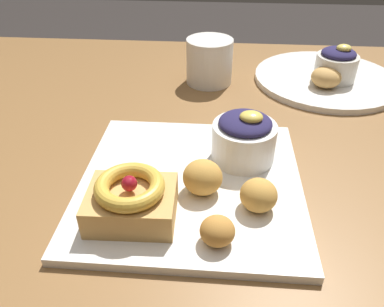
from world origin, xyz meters
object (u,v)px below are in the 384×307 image
at_px(cake_slice, 131,199).
at_px(fritter_front, 203,177).
at_px(fritter_back, 217,231).
at_px(back_plate, 326,79).
at_px(front_plate, 191,183).
at_px(back_ramekin, 336,64).
at_px(fritter_middle, 259,195).
at_px(coffee_mug, 209,61).
at_px(berry_ramekin, 244,138).
at_px(back_pastry, 326,77).

distance_m(cake_slice, fritter_front, 0.09).
bearing_deg(fritter_back, back_plate, 65.32).
bearing_deg(fritter_back, front_plate, 109.45).
bearing_deg(back_ramekin, fritter_back, -116.48).
bearing_deg(front_plate, fritter_middle, -29.46).
height_order(fritter_back, back_ramekin, back_ramekin).
height_order(fritter_front, back_plate, fritter_front).
xyz_separation_m(front_plate, fritter_front, (0.02, -0.02, 0.03)).
height_order(fritter_back, coffee_mug, coffee_mug).
bearing_deg(coffee_mug, back_plate, 4.78).
distance_m(fritter_front, coffee_mug, 0.36).
relative_size(back_ramekin, coffee_mug, 0.88).
xyz_separation_m(cake_slice, berry_ramekin, (0.13, 0.13, 0.01)).
height_order(back_plate, coffee_mug, coffee_mug).
bearing_deg(fritter_middle, back_ramekin, 65.73).
relative_size(berry_ramekin, fritter_back, 2.30).
distance_m(fritter_back, coffee_mug, 0.44).
distance_m(fritter_front, back_plate, 0.45).
height_order(back_ramekin, coffee_mug, coffee_mug).
xyz_separation_m(cake_slice, back_plate, (0.31, 0.43, -0.03)).
height_order(fritter_back, back_pastry, back_pastry).
distance_m(back_ramekin, back_pastry, 0.05).
bearing_deg(cake_slice, berry_ramekin, 44.28).
height_order(fritter_middle, back_ramekin, back_ramekin).
bearing_deg(fritter_front, cake_slice, -146.75).
bearing_deg(berry_ramekin, back_ramekin, 56.45).
height_order(fritter_middle, fritter_back, fritter_middle).
bearing_deg(coffee_mug, front_plate, -91.69).
xyz_separation_m(back_ramekin, coffee_mug, (-0.25, -0.00, 0.00)).
height_order(cake_slice, back_plate, cake_slice).
bearing_deg(berry_ramekin, front_plate, -141.73).
bearing_deg(fritter_middle, back_pastry, 66.92).
relative_size(back_plate, back_ramekin, 3.57).
bearing_deg(back_ramekin, fritter_middle, -114.27).
height_order(fritter_front, fritter_middle, fritter_front).
relative_size(front_plate, back_plate, 1.01).
height_order(cake_slice, berry_ramekin, berry_ramekin).
relative_size(back_plate, back_pastry, 5.10).
bearing_deg(fritter_front, back_ramekin, 56.23).
distance_m(berry_ramekin, back_plate, 0.35).
height_order(berry_ramekin, back_plate, berry_ramekin).
distance_m(fritter_front, fritter_middle, 0.07).
relative_size(fritter_middle, back_ramekin, 0.56).
distance_m(fritter_front, fritter_back, 0.09).
xyz_separation_m(fritter_back, coffee_mug, (-0.03, 0.44, 0.02)).
relative_size(front_plate, cake_slice, 2.82).
bearing_deg(fritter_front, front_plate, 126.95).
distance_m(fritter_middle, back_plate, 0.44).
relative_size(fritter_back, back_ramekin, 0.48).
height_order(back_plate, back_ramekin, back_ramekin).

